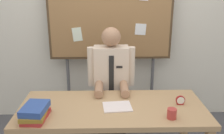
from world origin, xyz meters
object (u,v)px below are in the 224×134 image
Objects in this scene: person at (111,90)px; book_stack at (35,112)px; bulletin_board at (110,13)px; desk_clock at (180,101)px; open_notebook at (117,107)px; coffee_mug at (172,114)px; desk at (112,114)px.

person is 4.54× the size of book_stack.
desk_clock is (0.68, -1.02, -0.75)m from bulletin_board.
open_notebook is 0.53m from coffee_mug.
open_notebook is at bearing -85.50° from person.
desk_clock is (0.68, -0.54, 0.11)m from person.
desk is 19.86× the size of desk_clock.
desk_clock is at bearing 10.45° from book_stack.
desk_clock reaches higher than open_notebook.
person is 0.59m from open_notebook.
bulletin_board is at bearing 123.56° from desk_clock.
bulletin_board is 7.94× the size of open_notebook.
desk is 0.10m from open_notebook.
person is at bearing 122.75° from coffee_mug.
open_notebook is 2.97× the size of desk_clock.
open_notebook is 2.94× the size of coffee_mug.
desk is 1.36m from bulletin_board.
person reaches higher than open_notebook.
desk_clock is at bearing -56.44° from bulletin_board.
book_stack reaches higher than coffee_mug.
desk is 0.74m from book_stack.
open_notebook is at bearing 154.81° from coffee_mug.
bulletin_board reaches higher than coffee_mug.
desk_clock is at bearing 60.45° from coffee_mug.
book_stack is at bearing -164.51° from open_notebook.
person reaches higher than coffee_mug.
open_notebook reaches higher than desk.
desk_clock is (0.68, 0.03, 0.12)m from desk.
desk_clock is (1.37, 0.25, -0.02)m from book_stack.
book_stack is 3.41× the size of desk_clock.
desk is 0.57m from person.
desk is 0.84× the size of bulletin_board.
coffee_mug is at bearing -57.25° from person.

